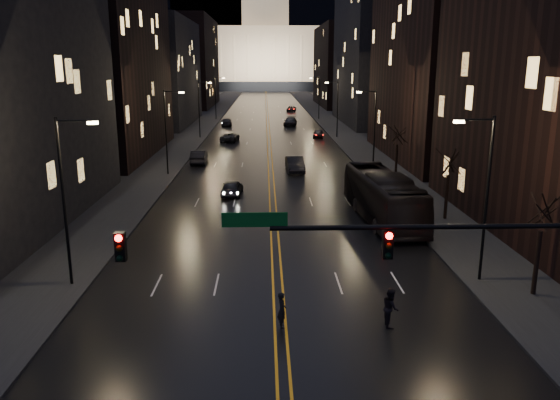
{
  "coord_description": "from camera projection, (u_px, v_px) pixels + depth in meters",
  "views": [
    {
      "loc": [
        -0.65,
        -17.46,
        11.53
      ],
      "look_at": [
        0.17,
        11.53,
        4.29
      ],
      "focal_mm": 35.0,
      "sensor_mm": 36.0,
      "label": 1
    }
  ],
  "objects": [
    {
      "name": "streetlamp_left_dist",
      "position": [
        216.0,
        96.0,
        115.21
      ],
      "size": [
        2.13,
        0.25,
        9.0
      ],
      "color": "black",
      "rests_on": "ground"
    },
    {
      "name": "pedestrian_a",
      "position": [
        282.0,
        310.0,
        24.39
      ],
      "size": [
        0.5,
        0.68,
        1.68
      ],
      "primitive_type": "imported",
      "rotation": [
        0.0,
        0.0,
        1.75
      ],
      "color": "black",
      "rests_on": "ground"
    },
    {
      "name": "streetlamp_right_mid",
      "position": [
        373.0,
        127.0,
        57.61
      ],
      "size": [
        2.13,
        0.25,
        9.0
      ],
      "color": "black",
      "rests_on": "ground"
    },
    {
      "name": "traffic_signal",
      "position": [
        457.0,
        257.0,
        18.67
      ],
      "size": [
        17.29,
        0.45,
        7.0
      ],
      "color": "black",
      "rests_on": "ground"
    },
    {
      "name": "receding_car_a",
      "position": [
        295.0,
        164.0,
        59.89
      ],
      "size": [
        2.02,
        5.24,
        1.7
      ],
      "primitive_type": "imported",
      "rotation": [
        0.0,
        0.0,
        0.04
      ],
      "color": "black",
      "rests_on": "ground"
    },
    {
      "name": "tree_right_mid",
      "position": [
        449.0,
        162.0,
        40.34
      ],
      "size": [
        2.4,
        2.4,
        6.65
      ],
      "color": "black",
      "rests_on": "ground"
    },
    {
      "name": "building_left_mid",
      "position": [
        101.0,
        44.0,
        68.16
      ],
      "size": [
        12.0,
        30.0,
        28.0
      ],
      "primitive_type": "cube",
      "color": "black",
      "rests_on": "ground"
    },
    {
      "name": "streetlamp_left_far",
      "position": [
        200.0,
        106.0,
        86.11
      ],
      "size": [
        2.13,
        0.25,
        9.0
      ],
      "color": "black",
      "rests_on": "ground"
    },
    {
      "name": "oncoming_car_d",
      "position": [
        226.0,
        122.0,
        104.94
      ],
      "size": [
        2.44,
        5.16,
        1.45
      ],
      "primitive_type": "imported",
      "rotation": [
        0.0,
        0.0,
        3.22
      ],
      "color": "black",
      "rests_on": "ground"
    },
    {
      "name": "center_line",
      "position": [
        267.0,
        108.0,
        145.82
      ],
      "size": [
        0.62,
        320.0,
        0.01
      ],
      "primitive_type": "cube",
      "color": "orange",
      "rests_on": "road"
    },
    {
      "name": "oncoming_car_b",
      "position": [
        199.0,
        157.0,
        64.91
      ],
      "size": [
        1.87,
        5.0,
        1.63
      ],
      "primitive_type": "imported",
      "rotation": [
        0.0,
        0.0,
        3.17
      ],
      "color": "black",
      "rests_on": "ground"
    },
    {
      "name": "receding_car_d",
      "position": [
        291.0,
        109.0,
        136.72
      ],
      "size": [
        2.75,
        4.97,
        1.31
      ],
      "primitive_type": "imported",
      "rotation": [
        0.0,
        0.0,
        -0.12
      ],
      "color": "black",
      "rests_on": "ground"
    },
    {
      "name": "building_right_dist",
      "position": [
        341.0,
        66.0,
        153.44
      ],
      "size": [
        12.0,
        40.0,
        22.0
      ],
      "primitive_type": "cube",
      "color": "black",
      "rests_on": "ground"
    },
    {
      "name": "sidewalk_left",
      "position": [
        214.0,
        108.0,
        145.43
      ],
      "size": [
        8.0,
        320.0,
        0.16
      ],
      "primitive_type": "cube",
      "color": "black",
      "rests_on": "ground"
    },
    {
      "name": "oncoming_car_a",
      "position": [
        232.0,
        187.0,
        49.19
      ],
      "size": [
        2.02,
        4.39,
        1.46
      ],
      "primitive_type": "imported",
      "rotation": [
        0.0,
        0.0,
        3.07
      ],
      "color": "black",
      "rests_on": "ground"
    },
    {
      "name": "sidewalk_right",
      "position": [
        319.0,
        108.0,
        146.2
      ],
      "size": [
        8.0,
        320.0,
        0.16
      ],
      "primitive_type": "cube",
      "color": "black",
      "rests_on": "ground"
    },
    {
      "name": "tree_right_far",
      "position": [
        398.0,
        135.0,
        55.86
      ],
      "size": [
        2.4,
        2.4,
        6.65
      ],
      "color": "black",
      "rests_on": "ground"
    },
    {
      "name": "streetlamp_right_near",
      "position": [
        484.0,
        191.0,
        28.51
      ],
      "size": [
        2.13,
        0.25,
        9.0
      ],
      "color": "black",
      "rests_on": "ground"
    },
    {
      "name": "streetlamp_right_far",
      "position": [
        336.0,
        106.0,
        86.7
      ],
      "size": [
        2.13,
        0.25,
        9.0
      ],
      "color": "black",
      "rests_on": "ground"
    },
    {
      "name": "oncoming_car_c",
      "position": [
        230.0,
        137.0,
        83.55
      ],
      "size": [
        2.99,
        5.3,
        1.4
      ],
      "primitive_type": "imported",
      "rotation": [
        0.0,
        0.0,
        3.0
      ],
      "color": "black",
      "rests_on": "ground"
    },
    {
      "name": "tree_right_near",
      "position": [
        543.0,
        211.0,
        26.76
      ],
      "size": [
        2.4,
        2.4,
        6.65
      ],
      "color": "black",
      "rests_on": "ground"
    },
    {
      "name": "building_left_far",
      "position": [
        160.0,
        72.0,
        105.98
      ],
      "size": [
        12.0,
        34.0,
        20.0
      ],
      "primitive_type": "cube",
      "color": "black",
      "rests_on": "ground"
    },
    {
      "name": "capitol",
      "position": [
        265.0,
        52.0,
        258.07
      ],
      "size": [
        90.0,
        50.0,
        58.5
      ],
      "color": "black",
      "rests_on": "ground"
    },
    {
      "name": "receding_car_c",
      "position": [
        290.0,
        122.0,
        104.72
      ],
      "size": [
        3.0,
        5.83,
        1.62
      ],
      "primitive_type": "imported",
      "rotation": [
        0.0,
        0.0,
        -0.14
      ],
      "color": "black",
      "rests_on": "ground"
    },
    {
      "name": "streetlamp_right_dist",
      "position": [
        318.0,
        95.0,
        115.8
      ],
      "size": [
        2.13,
        0.25,
        9.0
      ],
      "color": "black",
      "rests_on": "ground"
    },
    {
      "name": "road",
      "position": [
        267.0,
        109.0,
        145.83
      ],
      "size": [
        20.0,
        320.0,
        0.02
      ],
      "primitive_type": "cube",
      "color": "black",
      "rests_on": "ground"
    },
    {
      "name": "ground",
      "position": [
        284.0,
        392.0,
        19.74
      ],
      "size": [
        900.0,
        900.0,
        0.0
      ],
      "primitive_type": "plane",
      "color": "black",
      "rests_on": "ground"
    },
    {
      "name": "bus",
      "position": [
        383.0,
        197.0,
        41.09
      ],
      "size": [
        4.0,
        13.33,
        3.66
      ],
      "primitive_type": "imported",
      "rotation": [
        0.0,
        0.0,
        0.07
      ],
      "color": "black",
      "rests_on": "ground"
    },
    {
      "name": "streetlamp_left_mid",
      "position": [
        167.0,
        128.0,
        57.01
      ],
      "size": [
        2.13,
        0.25,
        9.0
      ],
      "color": "black",
      "rests_on": "ground"
    },
    {
      "name": "building_right_mid",
      "position": [
        375.0,
        56.0,
        106.4
      ],
      "size": [
        12.0,
        34.0,
        26.0
      ],
      "primitive_type": "cube",
      "color": "black",
      "rests_on": "ground"
    },
    {
      "name": "pedestrian_b",
      "position": [
        391.0,
        308.0,
        24.51
      ],
      "size": [
        0.5,
        0.88,
        1.8
      ],
      "primitive_type": "imported",
      "rotation": [
        0.0,
        0.0,
        1.55
      ],
      "color": "black",
      "rests_on": "ground"
    },
    {
      "name": "streetlamp_left_near",
      "position": [
        67.0,
        194.0,
        27.92
      ],
      "size": [
        2.13,
        0.25,
        9.0
      ],
      "color": "black",
      "rests_on": "ground"
    },
    {
      "name": "building_left_dist",
      "position": [
        191.0,
        62.0,
        152.05
      ],
      "size": [
        12.0,
        40.0,
        24.0
      ],
      "primitive_type": "cube",
      "color": "black",
      "rests_on": "ground"
    },
    {
      "name": "receding_car_b",
      "position": [
        318.0,
        134.0,
        87.57
      ],
      "size": [
        2.14,
        4.24,
        1.39
      ],
      "primitive_type": "imported",
      "rotation": [
        0.0,
        0.0,
        -0.13
      ],
      "color": "black",
      "rests_on": "ground"
    }
  ]
}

